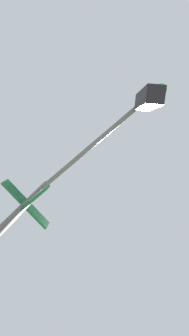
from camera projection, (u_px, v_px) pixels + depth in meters
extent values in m
cylinder|color=#474C47|center=(89.00, 148.00, 3.73)|extent=(1.90, 1.93, 0.09)
cube|color=black|center=(148.00, 99.00, 3.13)|extent=(0.28, 0.28, 0.80)
sphere|color=red|center=(151.00, 96.00, 3.36)|extent=(0.18, 0.18, 0.18)
sphere|color=orange|center=(156.00, 93.00, 3.12)|extent=(0.18, 0.18, 0.18)
sphere|color=green|center=(161.00, 90.00, 2.87)|extent=(0.18, 0.18, 0.18)
cube|color=#0F5128|center=(21.00, 210.00, 2.82)|extent=(0.80, 0.81, 0.20)
cube|color=#0F5128|center=(26.00, 204.00, 3.04)|extent=(0.74, 0.73, 0.20)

